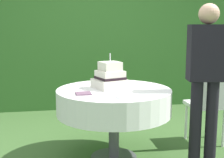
% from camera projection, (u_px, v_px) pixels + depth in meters
% --- Properties ---
extents(ground_plane, '(20.00, 20.00, 0.00)m').
position_uv_depth(ground_plane, '(114.00, 158.00, 3.30)').
color(ground_plane, '#3D602D').
extents(foliage_hedge, '(5.28, 0.64, 2.98)m').
position_uv_depth(foliage_hedge, '(89.00, 20.00, 5.36)').
color(foliage_hedge, '#336628').
rests_on(foliage_hedge, ground_plane).
extents(cake_table, '(1.18, 1.18, 0.75)m').
position_uv_depth(cake_table, '(114.00, 101.00, 3.20)').
color(cake_table, '#4C4C51').
rests_on(cake_table, ground_plane).
extents(wedding_cake, '(0.39, 0.40, 0.36)m').
position_uv_depth(wedding_cake, '(110.00, 77.00, 3.23)').
color(wedding_cake, silver).
rests_on(wedding_cake, cake_table).
extents(serving_plate_near, '(0.12, 0.12, 0.01)m').
position_uv_depth(serving_plate_near, '(98.00, 82.00, 3.56)').
color(serving_plate_near, white).
rests_on(serving_plate_near, cake_table).
extents(serving_plate_far, '(0.13, 0.13, 0.01)m').
position_uv_depth(serving_plate_far, '(123.00, 97.00, 2.79)').
color(serving_plate_far, white).
rests_on(serving_plate_far, cake_table).
extents(napkin_stack, '(0.15, 0.15, 0.01)m').
position_uv_depth(napkin_stack, '(83.00, 93.00, 2.94)').
color(napkin_stack, '#6B4C60').
rests_on(napkin_stack, cake_table).
extents(garden_chair, '(0.40, 0.40, 0.89)m').
position_uv_depth(garden_chair, '(209.00, 100.00, 3.58)').
color(garden_chair, white).
rests_on(garden_chair, ground_plane).
extents(standing_person, '(0.39, 0.26, 1.60)m').
position_uv_depth(standing_person, '(206.00, 73.00, 3.07)').
color(standing_person, black).
rests_on(standing_person, ground_plane).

